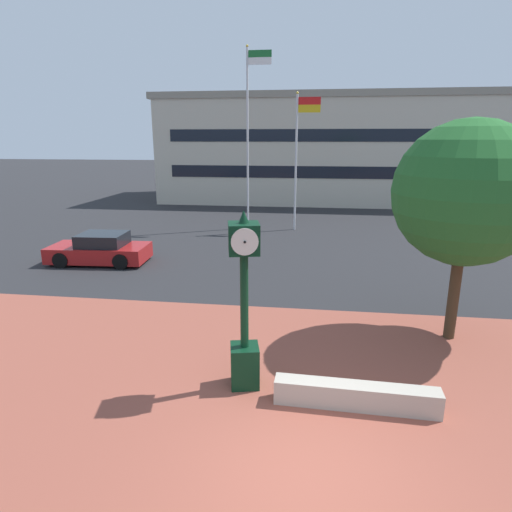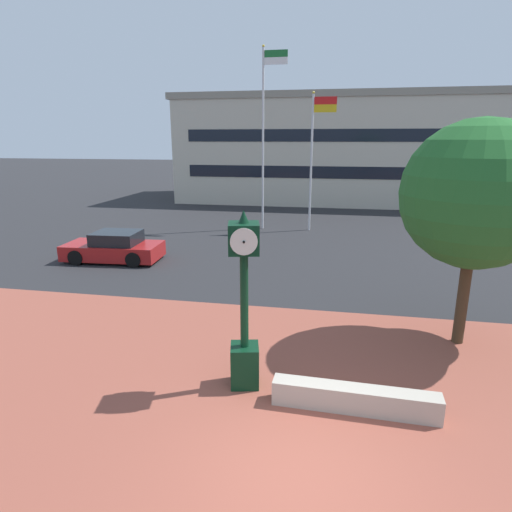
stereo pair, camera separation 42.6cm
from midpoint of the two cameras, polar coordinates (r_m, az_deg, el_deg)
name	(u,v)px [view 1 (the left image)]	position (r m, az deg, el deg)	size (l,w,h in m)	color
ground_plane	(305,474)	(7.65, 4.78, -26.88)	(200.00, 200.00, 0.00)	#262628
plaza_brick_paving	(307,418)	(8.76, 5.32, -20.56)	(44.00, 10.88, 0.01)	brown
planter_wall	(356,396)	(9.04, 11.70, -17.71)	(3.20, 0.40, 0.50)	#ADA393
street_clock	(244,311)	(8.93, -2.93, -7.28)	(0.72, 0.76, 3.80)	black
plaza_tree	(473,196)	(11.87, 25.88, 7.12)	(3.85, 3.58, 5.63)	#42301E
car_street_mid	(100,250)	(19.52, -20.52, 0.79)	(4.17, 2.14, 1.28)	maroon
flagpole_primary	(249,130)	(25.04, -1.42, 16.31)	(1.39, 0.14, 9.97)	silver
flagpole_secondary	(298,153)	(24.77, 5.10, 13.43)	(1.33, 0.14, 7.58)	silver
civic_building	(334,149)	(38.39, 10.00, 13.79)	(28.86, 10.45, 8.55)	beige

